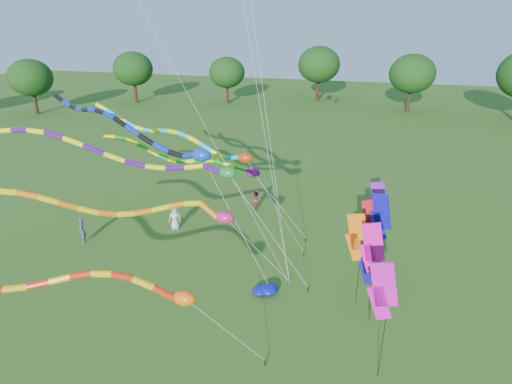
% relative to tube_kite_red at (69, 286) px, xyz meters
% --- Properties ---
extents(ground, '(160.00, 160.00, 0.00)m').
position_rel_tube_kite_red_xyz_m(ground, '(4.21, 3.53, -4.08)').
color(ground, '#225215').
rests_on(ground, ground).
extents(tree_ring, '(119.42, 116.50, 9.49)m').
position_rel_tube_kite_red_xyz_m(tree_ring, '(3.42, 0.12, 1.45)').
color(tree_ring, '#382314').
rests_on(tree_ring, ground).
extents(tube_kite_red, '(12.91, 4.92, 6.16)m').
position_rel_tube_kite_red_xyz_m(tube_kite_red, '(0.00, 0.00, 0.00)').
color(tube_kite_red, black).
rests_on(tube_kite_red, ground).
extents(tube_kite_orange, '(13.40, 5.14, 6.59)m').
position_rel_tube_kite_red_xyz_m(tube_kite_orange, '(-0.28, 5.46, 0.59)').
color(tube_kite_orange, black).
rests_on(tube_kite_orange, ground).
extents(tube_kite_purple, '(16.51, 2.24, 8.82)m').
position_rel_tube_kite_red_xyz_m(tube_kite_purple, '(-1.25, 6.31, 2.89)').
color(tube_kite_purple, black).
rests_on(tube_kite_purple, ground).
extents(tube_kite_blue, '(15.34, 5.79, 8.89)m').
position_rel_tube_kite_red_xyz_m(tube_kite_blue, '(-2.47, 9.67, 3.13)').
color(tube_kite_blue, black).
rests_on(tube_kite_blue, ground).
extents(tube_kite_cyan, '(14.43, 3.32, 8.12)m').
position_rel_tube_kite_red_xyz_m(tube_kite_cyan, '(-0.83, 12.33, 2.06)').
color(tube_kite_cyan, black).
rests_on(tube_kite_cyan, ground).
extents(tube_kite_green, '(12.34, 1.21, 6.78)m').
position_rel_tube_kite_red_xyz_m(tube_kite_green, '(0.24, 12.11, 0.83)').
color(tube_kite_green, black).
rests_on(tube_kite_green, ground).
extents(banner_pole_magenta_b, '(1.16, 0.09, 5.16)m').
position_rel_tube_kite_red_xyz_m(banner_pole_magenta_b, '(10.87, 2.81, -0.18)').
color(banner_pole_magenta_b, black).
rests_on(banner_pole_magenta_b, ground).
extents(banner_pole_red, '(1.13, 0.41, 4.62)m').
position_rel_tube_kite_red_xyz_m(banner_pole_red, '(10.37, 9.63, -0.72)').
color(banner_pole_red, black).
rests_on(banner_pole_red, ground).
extents(banner_pole_orange, '(1.16, 0.24, 4.84)m').
position_rel_tube_kite_red_xyz_m(banner_pole_orange, '(9.81, 7.27, -0.50)').
color(banner_pole_orange, black).
rests_on(banner_pole_orange, ground).
extents(banner_pole_violet, '(1.16, 0.13, 4.04)m').
position_rel_tube_kite_red_xyz_m(banner_pole_violet, '(10.81, 13.80, -1.30)').
color(banner_pole_violet, black).
rests_on(banner_pole_violet, ground).
extents(banner_pole_blue_b, '(1.09, 0.56, 5.20)m').
position_rel_tube_kite_red_xyz_m(banner_pole_blue_b, '(10.81, 9.02, -0.15)').
color(banner_pole_blue_b, black).
rests_on(banner_pole_blue_b, ground).
extents(banner_pole_magenta_a, '(1.16, 0.12, 5.04)m').
position_rel_tube_kite_red_xyz_m(banner_pole_magenta_a, '(10.47, 6.09, -0.30)').
color(banner_pole_magenta_a, black).
rests_on(banner_pole_magenta_a, ground).
extents(banner_pole_blue_a, '(1.10, 0.54, 3.78)m').
position_rel_tube_kite_red_xyz_m(banner_pole_blue_a, '(10.46, 7.06, -1.55)').
color(banner_pole_blue_a, black).
rests_on(banner_pole_blue_a, ground).
extents(blue_nylon_heap, '(1.75, 1.84, 0.55)m').
position_rel_tube_kite_red_xyz_m(blue_nylon_heap, '(5.50, 6.82, -3.83)').
color(blue_nylon_heap, '#0C139C').
rests_on(blue_nylon_heap, ground).
extents(person_a, '(0.89, 0.71, 1.58)m').
position_rel_tube_kite_red_xyz_m(person_a, '(-1.80, 12.21, -3.28)').
color(person_a, beige).
rests_on(person_a, ground).
extents(person_b, '(0.68, 0.72, 1.66)m').
position_rel_tube_kite_red_xyz_m(person_b, '(-6.51, 9.08, -3.25)').
color(person_b, '#404859').
rests_on(person_b, ground).
extents(person_c, '(0.90, 0.97, 1.59)m').
position_rel_tube_kite_red_xyz_m(person_c, '(2.59, 16.55, -3.28)').
color(person_c, '#95364A').
rests_on(person_c, ground).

